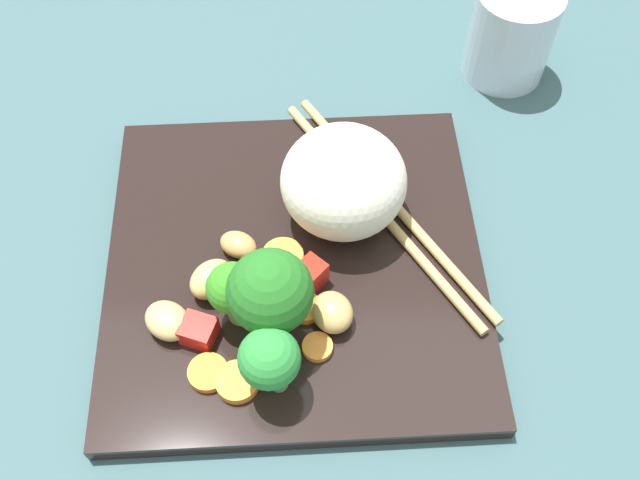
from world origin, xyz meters
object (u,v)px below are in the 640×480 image
(rice_mound, at_px, (344,182))
(carrot_slice_0, at_px, (237,382))
(square_plate, at_px, (295,263))
(drinking_glass, at_px, (511,34))
(chopstick_pair, at_px, (385,206))
(broccoli_floret_0, at_px, (270,360))

(rice_mound, relative_size, carrot_slice_0, 3.19)
(square_plate, bearing_deg, drinking_glass, -41.32)
(drinking_glass, bearing_deg, chopstick_pair, 145.04)
(broccoli_floret_0, xyz_separation_m, chopstick_pair, (0.14, -0.08, -0.03))
(drinking_glass, bearing_deg, carrot_slice_0, 144.29)
(broccoli_floret_0, height_order, carrot_slice_0, broccoli_floret_0)
(rice_mound, bearing_deg, drinking_glass, -41.31)
(broccoli_floret_0, bearing_deg, square_plate, -7.67)
(broccoli_floret_0, relative_size, drinking_glass, 0.73)
(chopstick_pair, distance_m, drinking_glass, 0.20)
(broccoli_floret_0, distance_m, chopstick_pair, 0.17)
(broccoli_floret_0, bearing_deg, rice_mound, -19.51)
(square_plate, height_order, chopstick_pair, chopstick_pair)
(rice_mound, relative_size, drinking_glass, 1.11)
(rice_mound, bearing_deg, square_plate, 138.61)
(square_plate, xyz_separation_m, broccoli_floret_0, (-0.10, 0.01, 0.05))
(carrot_slice_0, height_order, drinking_glass, drinking_glass)
(broccoli_floret_0, xyz_separation_m, carrot_slice_0, (-0.00, 0.02, -0.03))
(carrot_slice_0, relative_size, drinking_glass, 0.35)
(carrot_slice_0, bearing_deg, broccoli_floret_0, -89.60)
(carrot_slice_0, bearing_deg, chopstick_pair, -36.57)
(rice_mound, distance_m, broccoli_floret_0, 0.15)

